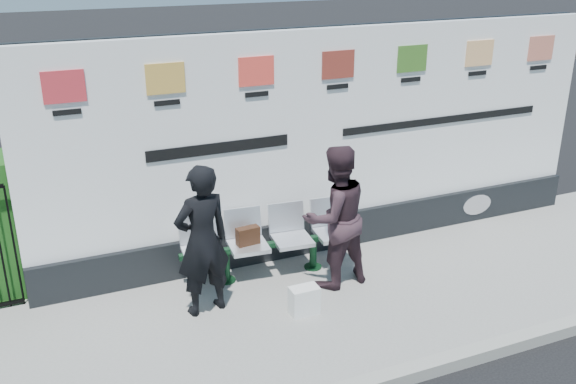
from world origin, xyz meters
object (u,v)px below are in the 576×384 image
Objects in this scene: woman_left at (202,241)px; woman_right at (335,217)px; bench at (270,258)px; billboard at (333,157)px.

woman_right reaches higher than woman_left.
woman_left reaches higher than bench.
billboard is at bearing -121.81° from woman_right.
bench is at bearing -164.43° from woman_left.
woman_right reaches higher than bench.
billboard is 1.60m from bench.
woman_left is 1.66m from woman_right.
woman_right is (0.65, -0.51, 0.66)m from bench.
bench is 1.05m from woman_right.
billboard is 3.62× the size of bench.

